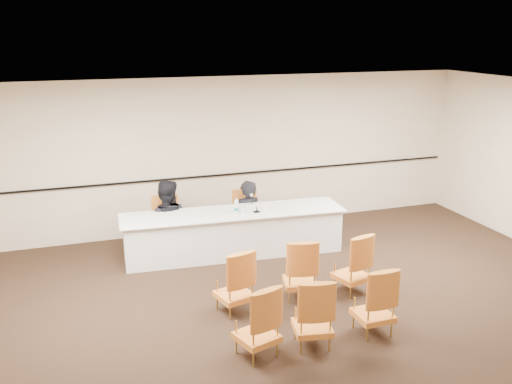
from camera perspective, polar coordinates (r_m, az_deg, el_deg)
floor at (r=8.12m, az=4.97°, el=-12.50°), size 10.00×10.00×0.00m
ceiling at (r=7.18m, az=5.55°, el=9.00°), size 10.00×10.00×0.00m
wall_back at (r=11.15m, az=-3.10°, el=3.80°), size 10.00×0.04×3.00m
wall_rail at (r=11.21m, az=-3.01°, el=1.76°), size 9.80×0.04×0.03m
panel_table at (r=10.08m, az=-2.25°, el=-4.12°), size 3.96×1.16×0.78m
panelist_main at (r=10.71m, az=-0.90°, el=-3.15°), size 0.66×0.49×1.66m
panelist_main_chair at (r=10.67m, az=-0.90°, el=-2.48°), size 0.53×0.53×0.95m
panelist_second at (r=10.44m, az=-8.92°, el=-3.40°), size 1.00×0.88×1.73m
panelist_second_chair at (r=10.43m, az=-8.93°, el=-3.13°), size 0.53×0.53×0.95m
papers at (r=9.94m, az=-0.32°, el=-2.00°), size 0.36×0.33×0.00m
microphone at (r=9.87m, az=0.05°, el=-1.20°), size 0.16×0.24×0.31m
water_bottle at (r=9.86m, az=-1.97°, el=-1.40°), size 0.09×0.09×0.26m
drinking_glass at (r=9.86m, az=-1.30°, el=-1.86°), size 0.07×0.07×0.10m
coffee_cup at (r=10.00m, az=0.96°, el=-1.55°), size 0.08×0.08×0.12m
aud_chair_front_left at (r=8.07m, az=-2.19°, el=-8.84°), size 0.61×0.61×0.95m
aud_chair_front_mid at (r=8.48m, az=4.42°, el=-7.61°), size 0.60×0.60×0.95m
aud_chair_front_right at (r=8.77m, az=9.58°, el=-6.97°), size 0.61×0.61×0.95m
aud_chair_back_left at (r=7.07m, az=0.07°, el=-12.70°), size 0.63×0.63×0.95m
aud_chair_back_mid at (r=7.30m, az=5.68°, el=-11.80°), size 0.59×0.59×0.95m
aud_chair_back_right at (r=7.71m, az=11.69°, el=-10.47°), size 0.51×0.51×0.95m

